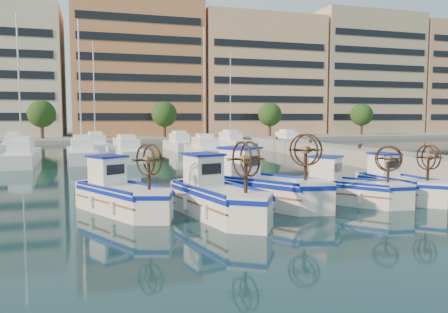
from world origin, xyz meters
TOP-DOWN VIEW (x-y plane):
  - ground at (0.00, 0.00)m, footprint 300.00×300.00m
  - quay at (13.00, 8.00)m, footprint 3.00×60.00m
  - waterfront at (9.23, 65.04)m, footprint 180.00×40.00m
  - yacht_marina at (-4.04, 27.95)m, footprint 36.85×22.88m
  - fishing_boat_a at (-5.92, 1.21)m, footprint 3.43×4.40m
  - fishing_boat_b at (-2.66, -0.47)m, footprint 2.77×4.64m
  - fishing_boat_c at (-0.35, 1.03)m, footprint 4.11×4.84m
  - fishing_boat_d at (3.24, 0.41)m, footprint 3.60×3.92m
  - fishing_boat_e at (6.04, 0.72)m, footprint 1.84×4.00m

SIDE VIEW (x-z plane):
  - ground at x=0.00m, z-range 0.00..0.00m
  - yacht_marina at x=-4.04m, z-range -5.22..6.28m
  - quay at x=13.00m, z-range 0.00..1.20m
  - fishing_boat_d at x=3.24m, z-range -0.55..1.90m
  - fishing_boat_e at x=6.04m, z-range -0.55..1.91m
  - fishing_boat_a at x=-5.92m, z-range -0.60..2.06m
  - fishing_boat_b at x=-2.66m, z-range -0.63..2.18m
  - fishing_boat_c at x=-0.35m, z-range -0.66..2.30m
  - waterfront at x=9.23m, z-range -1.70..23.90m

